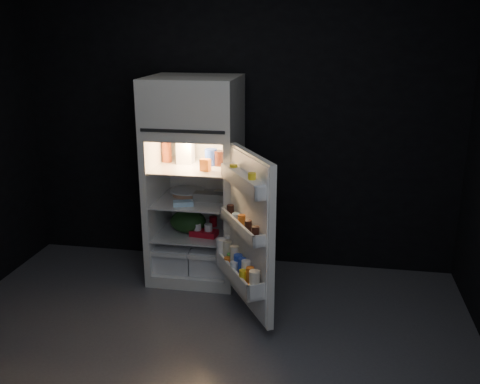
% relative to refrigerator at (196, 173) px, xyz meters
% --- Properties ---
extents(floor, '(4.00, 3.40, 0.00)m').
position_rel_refrigerator_xyz_m(floor, '(0.30, -1.32, -0.96)').
color(floor, '#54545A').
rests_on(floor, ground).
extents(wall_back, '(4.00, 0.00, 2.70)m').
position_rel_refrigerator_xyz_m(wall_back, '(0.30, 0.38, 0.39)').
color(wall_back, black).
rests_on(wall_back, ground).
extents(wall_front, '(4.00, 0.00, 2.70)m').
position_rel_refrigerator_xyz_m(wall_front, '(0.30, -3.02, 0.39)').
color(wall_front, black).
rests_on(wall_front, ground).
extents(refrigerator, '(0.76, 0.71, 1.78)m').
position_rel_refrigerator_xyz_m(refrigerator, '(0.00, 0.00, 0.00)').
color(refrigerator, white).
rests_on(refrigerator, ground).
extents(fridge_door, '(0.54, 0.71, 1.22)m').
position_rel_refrigerator_xyz_m(fridge_door, '(0.57, -0.70, -0.28)').
color(fridge_door, white).
rests_on(fridge_door, ground).
extents(milk_jug, '(0.14, 0.14, 0.24)m').
position_rel_refrigerator_xyz_m(milk_jug, '(-0.10, 0.04, 0.19)').
color(milk_jug, white).
rests_on(milk_jug, refrigerator).
extents(mayo_jar, '(0.13, 0.13, 0.14)m').
position_rel_refrigerator_xyz_m(mayo_jar, '(0.14, 0.02, 0.14)').
color(mayo_jar, '#2240B9').
rests_on(mayo_jar, refrigerator).
extents(jam_jar, '(0.11, 0.11, 0.13)m').
position_rel_refrigerator_xyz_m(jam_jar, '(0.21, 0.01, 0.14)').
color(jam_jar, black).
rests_on(jam_jar, refrigerator).
extents(amber_bottle, '(0.10, 0.10, 0.22)m').
position_rel_refrigerator_xyz_m(amber_bottle, '(-0.27, 0.06, 0.18)').
color(amber_bottle, '#AF461C').
rests_on(amber_bottle, refrigerator).
extents(small_carton, '(0.09, 0.08, 0.10)m').
position_rel_refrigerator_xyz_m(small_carton, '(0.13, -0.18, 0.12)').
color(small_carton, orange).
rests_on(small_carton, refrigerator).
extents(egg_carton, '(0.29, 0.12, 0.07)m').
position_rel_refrigerator_xyz_m(egg_carton, '(0.14, -0.06, -0.19)').
color(egg_carton, gray).
rests_on(egg_carton, refrigerator).
extents(pie, '(0.31, 0.31, 0.04)m').
position_rel_refrigerator_xyz_m(pie, '(-0.10, 0.06, -0.21)').
color(pie, '#AB7B5A').
rests_on(pie, refrigerator).
extents(flat_package, '(0.19, 0.13, 0.04)m').
position_rel_refrigerator_xyz_m(flat_package, '(-0.05, -0.23, -0.21)').
color(flat_package, '#9ACBEE').
rests_on(flat_package, refrigerator).
extents(wrapped_pkg, '(0.13, 0.11, 0.05)m').
position_rel_refrigerator_xyz_m(wrapped_pkg, '(0.20, 0.07, -0.20)').
color(wrapped_pkg, beige).
rests_on(wrapped_pkg, refrigerator).
extents(produce_bag, '(0.38, 0.34, 0.20)m').
position_rel_refrigerator_xyz_m(produce_bag, '(-0.06, -0.07, -0.43)').
color(produce_bag, '#193815').
rests_on(produce_bag, refrigerator).
extents(yogurt_tray, '(0.25, 0.15, 0.05)m').
position_rel_refrigerator_xyz_m(yogurt_tray, '(0.10, -0.14, -0.50)').
color(yogurt_tray, red).
rests_on(yogurt_tray, refrigerator).
extents(small_can_red, '(0.08, 0.08, 0.09)m').
position_rel_refrigerator_xyz_m(small_can_red, '(0.13, 0.11, -0.48)').
color(small_can_red, red).
rests_on(small_can_red, refrigerator).
extents(small_can_silver, '(0.09, 0.09, 0.09)m').
position_rel_refrigerator_xyz_m(small_can_silver, '(0.26, 0.06, -0.48)').
color(small_can_silver, silver).
rests_on(small_can_silver, refrigerator).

